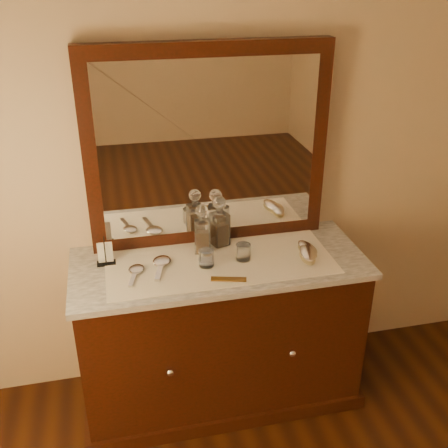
% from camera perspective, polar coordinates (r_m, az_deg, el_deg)
% --- Properties ---
extents(dresser_cabinet, '(1.40, 0.55, 0.82)m').
position_cam_1_polar(dresser_cabinet, '(2.86, -0.46, -11.58)').
color(dresser_cabinet, black).
rests_on(dresser_cabinet, floor).
extents(dresser_plinth, '(1.46, 0.59, 0.08)m').
position_cam_1_polar(dresser_plinth, '(3.10, -0.43, -16.96)').
color(dresser_plinth, black).
rests_on(dresser_plinth, floor).
extents(knob_left, '(0.04, 0.04, 0.04)m').
position_cam_1_polar(knob_left, '(2.58, -5.80, -15.54)').
color(knob_left, silver).
rests_on(knob_left, dresser_cabinet).
extents(knob_right, '(0.04, 0.04, 0.04)m').
position_cam_1_polar(knob_right, '(2.69, 7.34, -13.58)').
color(knob_right, silver).
rests_on(knob_right, dresser_cabinet).
extents(marble_top, '(1.44, 0.59, 0.03)m').
position_cam_1_polar(marble_top, '(2.62, -0.49, -4.24)').
color(marble_top, white).
rests_on(marble_top, dresser_cabinet).
extents(mirror_frame, '(1.20, 0.08, 1.00)m').
position_cam_1_polar(mirror_frame, '(2.62, -1.70, 8.21)').
color(mirror_frame, black).
rests_on(mirror_frame, marble_top).
extents(mirror_glass, '(1.06, 0.01, 0.86)m').
position_cam_1_polar(mirror_glass, '(2.59, -1.55, 7.98)').
color(mirror_glass, white).
rests_on(mirror_glass, marble_top).
extents(lace_runner, '(1.10, 0.45, 0.00)m').
position_cam_1_polar(lace_runner, '(2.59, -0.40, -4.14)').
color(lace_runner, white).
rests_on(lace_runner, marble_top).
extents(pin_dish, '(0.07, 0.07, 0.01)m').
position_cam_1_polar(pin_dish, '(2.60, -1.92, -3.82)').
color(pin_dish, silver).
rests_on(pin_dish, lace_runner).
extents(comb, '(0.17, 0.07, 0.01)m').
position_cam_1_polar(comb, '(2.45, 0.51, -5.95)').
color(comb, brown).
rests_on(comb, lace_runner).
extents(napkin_rack, '(0.09, 0.06, 0.13)m').
position_cam_1_polar(napkin_rack, '(2.62, -12.60, -3.15)').
color(napkin_rack, black).
rests_on(napkin_rack, marble_top).
extents(decanter_left, '(0.09, 0.09, 0.26)m').
position_cam_1_polar(decanter_left, '(2.64, -2.36, -1.02)').
color(decanter_left, brown).
rests_on(decanter_left, lace_runner).
extents(decanter_right, '(0.10, 0.10, 0.27)m').
position_cam_1_polar(decanter_right, '(2.70, -0.49, -0.24)').
color(decanter_right, brown).
rests_on(decanter_right, lace_runner).
extents(brush_near, '(0.10, 0.18, 0.05)m').
position_cam_1_polar(brush_near, '(2.64, 8.95, -3.24)').
color(brush_near, '#97865C').
rests_on(brush_near, lace_runner).
extents(brush_far, '(0.09, 0.16, 0.04)m').
position_cam_1_polar(brush_far, '(2.69, 8.94, -2.68)').
color(brush_far, '#97865C').
rests_on(brush_far, lace_runner).
extents(hand_mirror_outer, '(0.10, 0.20, 0.02)m').
position_cam_1_polar(hand_mirror_outer, '(2.54, -9.45, -5.00)').
color(hand_mirror_outer, silver).
rests_on(hand_mirror_outer, lace_runner).
extents(hand_mirror_inner, '(0.11, 0.23, 0.02)m').
position_cam_1_polar(hand_mirror_inner, '(2.58, -6.73, -4.18)').
color(hand_mirror_inner, silver).
rests_on(hand_mirror_inner, lace_runner).
extents(tumblers, '(0.26, 0.09, 0.08)m').
position_cam_1_polar(tumblers, '(2.57, 0.10, -3.34)').
color(tumblers, white).
rests_on(tumblers, lace_runner).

